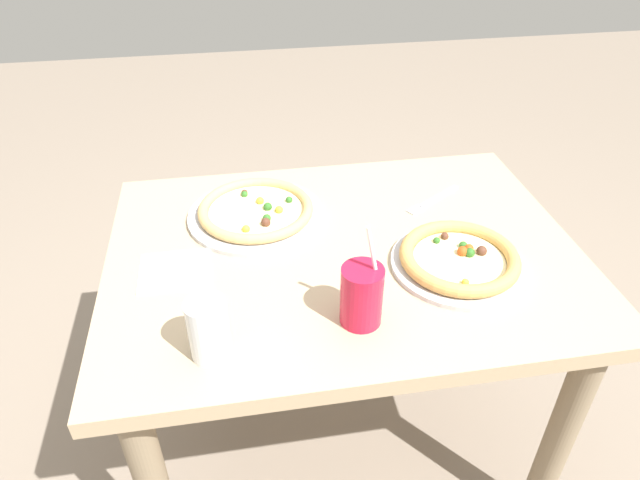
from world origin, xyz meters
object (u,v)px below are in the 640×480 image
water_cup_clear (208,329)px  fork (431,201)px  drink_cup_colored (362,295)px  pizza_near (459,259)px  pizza_far (256,211)px

water_cup_clear → fork: (0.59, 0.46, -0.06)m
drink_cup_colored → water_cup_clear: bearing=-171.7°
fork → pizza_near: bearing=-96.2°
pizza_far → drink_cup_colored: bearing=-66.5°
drink_cup_colored → fork: size_ratio=1.29×
pizza_near → drink_cup_colored: size_ratio=1.34×
pizza_near → pizza_far: bearing=147.5°
pizza_far → drink_cup_colored: size_ratio=1.53×
water_cup_clear → pizza_near: bearing=17.7°
drink_cup_colored → fork: 0.51m
pizza_near → drink_cup_colored: (-0.26, -0.14, 0.05)m
pizza_near → pizza_far: pizza_near is taller
pizza_far → water_cup_clear: (-0.12, -0.46, 0.05)m
pizza_far → fork: (0.47, -0.00, -0.02)m
pizza_near → pizza_far: 0.53m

